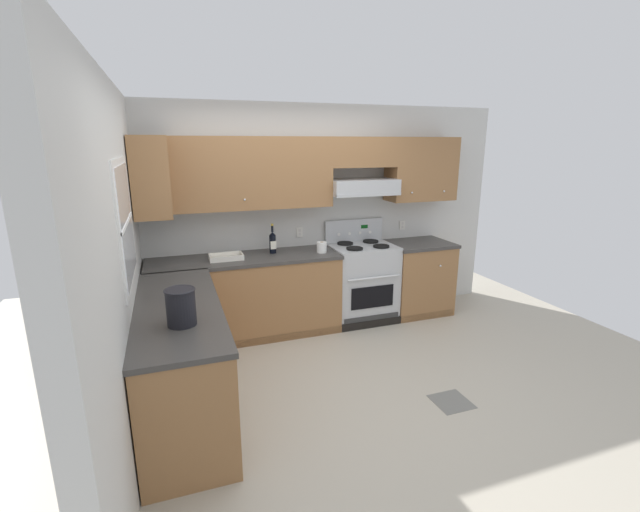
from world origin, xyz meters
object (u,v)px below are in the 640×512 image
object	(u,v)px
stove	(362,282)
bowl	(226,258)
wine_bottle	(273,242)
bucket	(181,306)
paper_towel_roll	(322,247)

from	to	relation	value
stove	bowl	distance (m)	1.67
stove	wine_bottle	distance (m)	1.22
wine_bottle	bowl	distance (m)	0.56
stove	bowl	size ratio (longest dim) A/B	3.40
stove	bucket	world-z (taller)	stove
bowl	paper_towel_roll	distance (m)	1.07
stove	wine_bottle	world-z (taller)	wine_bottle
bucket	paper_towel_roll	distance (m)	2.23
stove	bucket	distance (m)	2.76
wine_bottle	bowl	bearing A→B (deg)	-169.00
bucket	bowl	bearing A→B (deg)	72.61
paper_towel_roll	wine_bottle	bearing A→B (deg)	163.33
stove	bucket	xyz separation A→B (m)	(-2.12, -1.67, 0.57)
wine_bottle	paper_towel_roll	distance (m)	0.56
bowl	stove	bearing A→B (deg)	1.03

